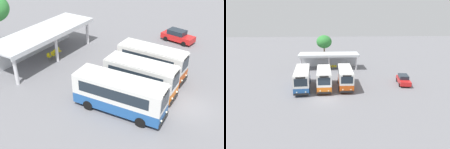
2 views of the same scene
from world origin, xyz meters
TOP-DOWN VIEW (x-y plane):
  - ground_plane at (0.00, 0.00)m, footprint 180.00×180.00m
  - city_bus_nearest_orange at (-3.66, 4.96)m, footprint 2.78×8.13m
  - city_bus_second_in_row at (-0.16, 4.74)m, footprint 2.44×6.89m
  - city_bus_middle_cream at (3.34, 5.17)m, footprint 2.40×7.19m
  - parked_car_flank at (13.55, 5.98)m, footprint 2.47×4.56m
  - terminal_canopy at (0.80, 18.11)m, footprint 13.24×4.54m
  - waiting_chair_end_by_column at (0.51, 16.84)m, footprint 0.44×0.44m
  - waiting_chair_second_from_end at (1.09, 16.75)m, footprint 0.44×0.44m
  - waiting_chair_middle_seat at (1.68, 16.88)m, footprint 0.44×0.44m
  - waiting_chair_fourth_seat at (2.26, 16.85)m, footprint 0.44×0.44m
  - roadside_tree_behind_canopy at (-0.27, 24.32)m, footprint 3.86×3.86m

SIDE VIEW (x-z plane):
  - ground_plane at x=0.00m, z-range 0.00..0.00m
  - waiting_chair_end_by_column at x=0.51m, z-range 0.09..0.95m
  - waiting_chair_second_from_end at x=1.09m, z-range 0.09..0.95m
  - waiting_chair_middle_seat at x=1.68m, z-range 0.09..0.95m
  - waiting_chair_fourth_seat at x=2.26m, z-range 0.09..0.95m
  - parked_car_flank at x=13.55m, z-range 0.02..1.64m
  - city_bus_middle_cream at x=3.34m, z-range 0.17..3.39m
  - city_bus_second_in_row at x=-0.16m, z-range 0.17..3.40m
  - city_bus_nearest_orange at x=-3.66m, z-range 0.17..3.41m
  - terminal_canopy at x=0.80m, z-range 0.86..4.26m
  - roadside_tree_behind_canopy at x=-0.27m, z-range 1.74..8.56m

